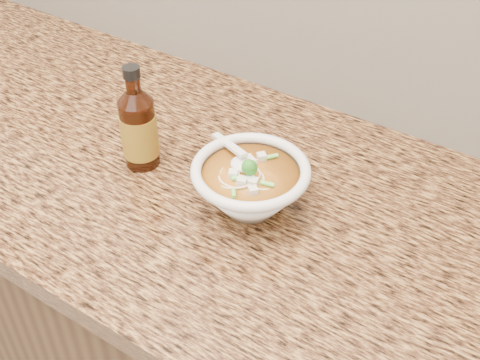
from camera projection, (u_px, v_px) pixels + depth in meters
The scene contains 4 objects.
cabinet at pixel (180, 314), 1.40m from camera, with size 4.00×0.65×0.86m, color black.
counter_slab at pixel (164, 163), 1.11m from camera, with size 4.00×0.68×0.04m, color #A3753B.
soup_bowl at pixel (250, 186), 0.96m from camera, with size 0.21×0.19×0.11m.
hot_sauce_bottle at pixel (139, 129), 1.04m from camera, with size 0.08×0.08×0.19m.
Camera 1 is at (0.60, 1.02, 1.57)m, focal length 45.00 mm.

